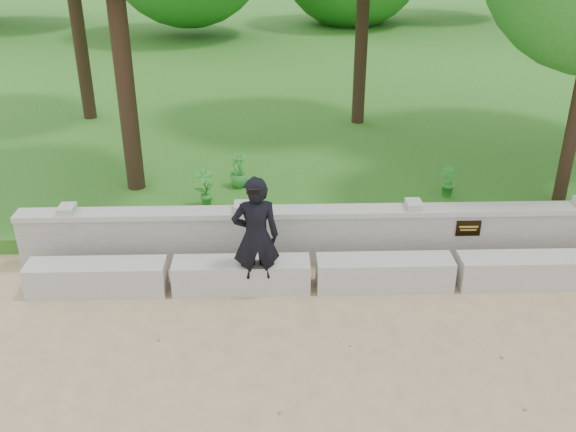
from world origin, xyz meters
The scene contains 8 objects.
ground centered at (0.00, 0.00, 0.00)m, with size 80.00×80.00×0.00m, color tan.
lawn centered at (0.00, 14.00, 0.12)m, with size 40.00×22.00×0.25m, color #315D17.
concrete_bench centered at (0.00, 1.90, 0.22)m, with size 11.90×0.45×0.45m.
parapet_wall centered at (0.00, 2.60, 0.46)m, with size 12.50×0.35×0.90m.
man_main centered at (-2.79, 1.80, 0.87)m, with size 0.67×0.60×1.75m.
shrub_a centered at (-3.68, 4.18, 0.59)m, with size 0.36×0.24×0.68m, color #2F8A2F.
shrub_b centered at (0.51, 4.46, 0.51)m, with size 0.29×0.23×0.52m, color #2F8A2F.
shrub_d centered at (-3.14, 4.98, 0.56)m, with size 0.35×0.31×0.62m, color #2F8A2F.
Camera 1 is at (-2.59, -5.78, 4.86)m, focal length 40.00 mm.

